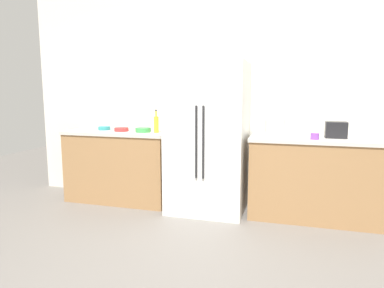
{
  "coord_description": "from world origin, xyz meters",
  "views": [
    {
      "loc": [
        0.85,
        -2.67,
        1.44
      ],
      "look_at": [
        -0.05,
        0.42,
        0.95
      ],
      "focal_mm": 32.51,
      "sensor_mm": 36.0,
      "label": 1
    }
  ],
  "objects_px": {
    "cup_a": "(297,132)",
    "bowl_c": "(143,130)",
    "bottle_a": "(156,124)",
    "cup_b": "(315,136)",
    "bowl_a": "(121,129)",
    "rice_cooker": "(275,123)",
    "toaster": "(336,130)",
    "bowl_b": "(104,128)",
    "refrigerator": "(208,138)"
  },
  "relations": [
    {
      "from": "bowl_a",
      "to": "bowl_b",
      "type": "bearing_deg",
      "value": 164.34
    },
    {
      "from": "cup_a",
      "to": "bowl_a",
      "type": "bearing_deg",
      "value": -176.18
    },
    {
      "from": "bowl_a",
      "to": "refrigerator",
      "type": "bearing_deg",
      "value": -1.51
    },
    {
      "from": "toaster",
      "to": "cup_b",
      "type": "xyz_separation_m",
      "value": [
        -0.23,
        -0.2,
        -0.05
      ]
    },
    {
      "from": "rice_cooker",
      "to": "cup_a",
      "type": "xyz_separation_m",
      "value": [
        0.25,
        0.1,
        -0.11
      ]
    },
    {
      "from": "bottle_a",
      "to": "cup_a",
      "type": "bearing_deg",
      "value": 5.69
    },
    {
      "from": "bottle_a",
      "to": "cup_b",
      "type": "bearing_deg",
      "value": -3.03
    },
    {
      "from": "rice_cooker",
      "to": "bowl_c",
      "type": "bearing_deg",
      "value": -178.02
    },
    {
      "from": "rice_cooker",
      "to": "bowl_a",
      "type": "relative_size",
      "value": 1.67
    },
    {
      "from": "toaster",
      "to": "cup_b",
      "type": "bearing_deg",
      "value": -139.41
    },
    {
      "from": "rice_cooker",
      "to": "cup_b",
      "type": "relative_size",
      "value": 3.39
    },
    {
      "from": "refrigerator",
      "to": "toaster",
      "type": "xyz_separation_m",
      "value": [
        1.43,
        0.11,
        0.13
      ]
    },
    {
      "from": "rice_cooker",
      "to": "bowl_b",
      "type": "distance_m",
      "value": 2.22
    },
    {
      "from": "rice_cooker",
      "to": "bowl_b",
      "type": "bearing_deg",
      "value": 179.07
    },
    {
      "from": "cup_b",
      "to": "bowl_c",
      "type": "distance_m",
      "value": 2.05
    },
    {
      "from": "toaster",
      "to": "bowl_c",
      "type": "height_order",
      "value": "toaster"
    },
    {
      "from": "cup_a",
      "to": "bowl_b",
      "type": "bearing_deg",
      "value": -178.55
    },
    {
      "from": "bottle_a",
      "to": "cup_b",
      "type": "height_order",
      "value": "bottle_a"
    },
    {
      "from": "bowl_b",
      "to": "bowl_c",
      "type": "xyz_separation_m",
      "value": [
        0.6,
        -0.09,
        0.0
      ]
    },
    {
      "from": "rice_cooker",
      "to": "cup_a",
      "type": "relative_size",
      "value": 3.3
    },
    {
      "from": "bowl_b",
      "to": "rice_cooker",
      "type": "bearing_deg",
      "value": -0.93
    },
    {
      "from": "bowl_a",
      "to": "rice_cooker",
      "type": "bearing_deg",
      "value": 1.4
    },
    {
      "from": "bottle_a",
      "to": "bowl_a",
      "type": "distance_m",
      "value": 0.5
    },
    {
      "from": "rice_cooker",
      "to": "cup_b",
      "type": "bearing_deg",
      "value": -21.4
    },
    {
      "from": "cup_b",
      "to": "bowl_c",
      "type": "height_order",
      "value": "cup_b"
    },
    {
      "from": "bottle_a",
      "to": "cup_b",
      "type": "relative_size",
      "value": 3.17
    },
    {
      "from": "refrigerator",
      "to": "cup_a",
      "type": "bearing_deg",
      "value": 9.73
    },
    {
      "from": "bowl_a",
      "to": "bowl_c",
      "type": "bearing_deg",
      "value": -1.65
    },
    {
      "from": "bottle_a",
      "to": "cup_a",
      "type": "height_order",
      "value": "bottle_a"
    },
    {
      "from": "bottle_a",
      "to": "bowl_b",
      "type": "distance_m",
      "value": 0.8
    },
    {
      "from": "refrigerator",
      "to": "rice_cooker",
      "type": "xyz_separation_m",
      "value": [
        0.77,
        0.08,
        0.19
      ]
    },
    {
      "from": "bottle_a",
      "to": "rice_cooker",
      "type": "bearing_deg",
      "value": 2.77
    },
    {
      "from": "rice_cooker",
      "to": "cup_a",
      "type": "height_order",
      "value": "rice_cooker"
    },
    {
      "from": "cup_a",
      "to": "bowl_c",
      "type": "xyz_separation_m",
      "value": [
        -1.87,
        -0.15,
        -0.01
      ]
    },
    {
      "from": "bowl_c",
      "to": "bowl_a",
      "type": "bearing_deg",
      "value": 178.35
    },
    {
      "from": "bottle_a",
      "to": "bowl_c",
      "type": "bearing_deg",
      "value": 175.86
    },
    {
      "from": "bottle_a",
      "to": "bowl_a",
      "type": "relative_size",
      "value": 1.56
    },
    {
      "from": "rice_cooker",
      "to": "bowl_a",
      "type": "xyz_separation_m",
      "value": [
        -1.92,
        -0.05,
        -0.12
      ]
    },
    {
      "from": "bowl_b",
      "to": "bottle_a",
      "type": "bearing_deg",
      "value": -7.6
    },
    {
      "from": "bottle_a",
      "to": "bowl_c",
      "type": "relative_size",
      "value": 1.46
    },
    {
      "from": "bottle_a",
      "to": "bowl_b",
      "type": "xyz_separation_m",
      "value": [
        -0.79,
        0.11,
        -0.08
      ]
    },
    {
      "from": "cup_a",
      "to": "bowl_c",
      "type": "relative_size",
      "value": 0.47
    },
    {
      "from": "toaster",
      "to": "bowl_c",
      "type": "distance_m",
      "value": 2.27
    },
    {
      "from": "refrigerator",
      "to": "bottle_a",
      "type": "xyz_separation_m",
      "value": [
        -0.66,
        0.01,
        0.15
      ]
    },
    {
      "from": "toaster",
      "to": "bowl_b",
      "type": "distance_m",
      "value": 2.88
    },
    {
      "from": "cup_a",
      "to": "rice_cooker",
      "type": "bearing_deg",
      "value": -158.67
    },
    {
      "from": "bottle_a",
      "to": "cup_a",
      "type": "distance_m",
      "value": 1.69
    },
    {
      "from": "toaster",
      "to": "bowl_c",
      "type": "relative_size",
      "value": 1.15
    },
    {
      "from": "toaster",
      "to": "cup_b",
      "type": "relative_size",
      "value": 2.49
    },
    {
      "from": "refrigerator",
      "to": "bowl_a",
      "type": "distance_m",
      "value": 1.15
    }
  ]
}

